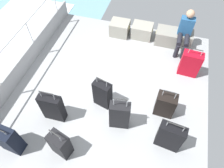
% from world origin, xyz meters
% --- Properties ---
extents(ground_plane, '(4.40, 5.20, 0.06)m').
position_xyz_m(ground_plane, '(0.00, 0.00, -0.03)').
color(ground_plane, '#939699').
extents(gunwale_port, '(0.06, 5.20, 0.45)m').
position_xyz_m(gunwale_port, '(-2.17, 0.00, 0.23)').
color(gunwale_port, '#939699').
rests_on(gunwale_port, ground_plane).
extents(railing_port, '(0.04, 4.20, 1.02)m').
position_xyz_m(railing_port, '(-2.17, 0.00, 0.78)').
color(railing_port, silver).
rests_on(railing_port, ground_plane).
extents(cargo_crate_0, '(0.56, 0.45, 0.40)m').
position_xyz_m(cargo_crate_0, '(-0.30, 2.11, 0.20)').
color(cargo_crate_0, gray).
rests_on(cargo_crate_0, ground_plane).
extents(cargo_crate_1, '(0.59, 0.44, 0.38)m').
position_xyz_m(cargo_crate_1, '(0.33, 2.18, 0.19)').
color(cargo_crate_1, gray).
rests_on(cargo_crate_1, ground_plane).
extents(cargo_crate_2, '(0.64, 0.47, 0.40)m').
position_xyz_m(cargo_crate_2, '(1.03, 2.13, 0.20)').
color(cargo_crate_2, gray).
rests_on(cargo_crate_2, ground_plane).
extents(cargo_crate_3, '(0.57, 0.43, 0.38)m').
position_xyz_m(cargo_crate_3, '(1.43, 2.18, 0.19)').
color(cargo_crate_3, gray).
rests_on(cargo_crate_3, ground_plane).
extents(passenger_seated, '(0.34, 0.66, 1.08)m').
position_xyz_m(passenger_seated, '(1.43, 2.00, 0.57)').
color(passenger_seated, '#26598C').
rests_on(passenger_seated, ground_plane).
extents(suitcase_0, '(0.45, 0.20, 0.89)m').
position_xyz_m(suitcase_0, '(-0.90, -0.86, 0.36)').
color(suitcase_0, black).
rests_on(suitcase_0, ground_plane).
extents(suitcase_1, '(0.41, 0.27, 0.78)m').
position_xyz_m(suitcase_1, '(-1.36, -1.68, 0.34)').
color(suitcase_1, black).
rests_on(suitcase_1, ground_plane).
extents(suitcase_2, '(0.48, 0.25, 0.85)m').
position_xyz_m(suitcase_2, '(1.41, -0.82, 0.36)').
color(suitcase_2, black).
rests_on(suitcase_2, ground_plane).
extents(suitcase_3, '(0.40, 0.28, 0.76)m').
position_xyz_m(suitcase_3, '(1.25, -0.13, 0.29)').
color(suitcase_3, black).
rests_on(suitcase_3, ground_plane).
extents(suitcase_4, '(0.41, 0.33, 0.80)m').
position_xyz_m(suitcase_4, '(-0.45, -1.49, 0.31)').
color(suitcase_4, black).
rests_on(suitcase_4, ground_plane).
extents(suitcase_5, '(0.42, 0.26, 0.94)m').
position_xyz_m(suitcase_5, '(0.43, -0.66, 0.36)').
color(suitcase_5, black).
rests_on(suitcase_5, ground_plane).
extents(suitcase_6, '(0.41, 0.29, 0.84)m').
position_xyz_m(suitcase_6, '(-0.05, -0.27, 0.35)').
color(suitcase_6, black).
rests_on(suitcase_6, ground_plane).
extents(suitcase_7, '(0.46, 0.26, 0.79)m').
position_xyz_m(suitcase_7, '(1.67, 1.14, 0.32)').
color(suitcase_7, '#B70C1E').
rests_on(suitcase_7, ground_plane).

